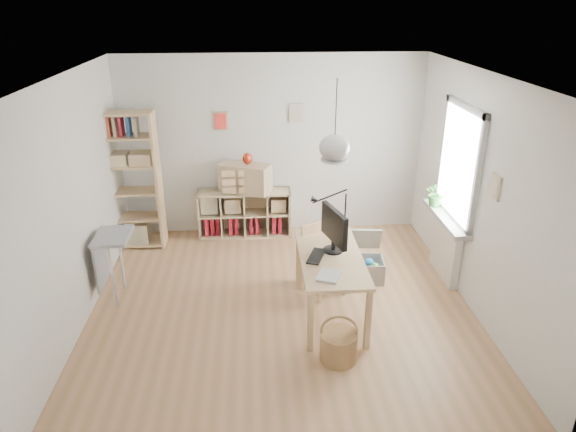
{
  "coord_description": "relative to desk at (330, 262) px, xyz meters",
  "views": [
    {
      "loc": [
        -0.28,
        -5.22,
        3.45
      ],
      "look_at": [
        0.1,
        0.3,
        1.05
      ],
      "focal_mm": 32.0,
      "sensor_mm": 36.0,
      "label": 1
    }
  ],
  "objects": [
    {
      "name": "cube_shelf",
      "position": [
        -1.02,
        2.23,
        -0.36
      ],
      "size": [
        1.4,
        0.38,
        0.72
      ],
      "color": "#CDB087",
      "rests_on": "ground"
    },
    {
      "name": "radiator",
      "position": [
        1.64,
        0.75,
        -0.26
      ],
      "size": [
        0.1,
        0.8,
        0.8
      ],
      "primitive_type": "cube",
      "color": "white",
      "rests_on": "ground"
    },
    {
      "name": "window_unit",
      "position": [
        1.68,
        0.75,
        0.89
      ],
      "size": [
        0.07,
        1.16,
        1.46
      ],
      "color": "white",
      "rests_on": "ground"
    },
    {
      "name": "ground",
      "position": [
        -0.55,
        0.15,
        -0.66
      ],
      "size": [
        4.5,
        4.5,
        0.0
      ],
      "primitive_type": "plane",
      "color": "#B07D58",
      "rests_on": "ground"
    },
    {
      "name": "paper_tray",
      "position": [
        -0.09,
        -0.48,
        0.11
      ],
      "size": [
        0.3,
        0.33,
        0.03
      ],
      "primitive_type": "cube",
      "rotation": [
        0.0,
        0.0,
        -0.39
      ],
      "color": "silver",
      "rests_on": "desk"
    },
    {
      "name": "chair",
      "position": [
        -0.03,
        0.49,
        -0.16
      ],
      "size": [
        0.57,
        0.57,
        0.88
      ],
      "rotation": [
        0.0,
        0.0,
        0.43
      ],
      "color": "#959497",
      "rests_on": "ground"
    },
    {
      "name": "tall_bookshelf",
      "position": [
        -2.59,
        1.95,
        0.43
      ],
      "size": [
        0.8,
        0.38,
        2.0
      ],
      "color": "#E2B482",
      "rests_on": "ground"
    },
    {
      "name": "drawer_chest",
      "position": [
        -0.97,
        2.19,
        0.28
      ],
      "size": [
        0.82,
        0.61,
        0.43
      ],
      "primitive_type": "cube",
      "rotation": [
        0.0,
        0.0,
        -0.41
      ],
      "color": "#CDB087",
      "rests_on": "cube_shelf"
    },
    {
      "name": "wicker_basket",
      "position": [
        -0.03,
        -0.86,
        -0.49
      ],
      "size": [
        0.39,
        0.38,
        0.53
      ],
      "rotation": [
        0.0,
        0.0,
        -0.14
      ],
      "color": "olive",
      "rests_on": "ground"
    },
    {
      "name": "keyboard",
      "position": [
        -0.17,
        -0.03,
        0.1
      ],
      "size": [
        0.27,
        0.41,
        0.02
      ],
      "primitive_type": "cube",
      "rotation": [
        0.0,
        0.0,
        -0.36
      ],
      "color": "black",
      "rests_on": "desk"
    },
    {
      "name": "storage_chest",
      "position": [
        0.55,
        0.79,
        -0.46
      ],
      "size": [
        0.62,
        0.68,
        0.59
      ],
      "rotation": [
        0.0,
        0.0,
        -0.1
      ],
      "color": "silver",
      "rests_on": "ground"
    },
    {
      "name": "monitor",
      "position": [
        0.04,
        0.1,
        0.38
      ],
      "size": [
        0.23,
        0.58,
        0.51
      ],
      "rotation": [
        0.0,
        0.0,
        0.28
      ],
      "color": "black",
      "rests_on": "desk"
    },
    {
      "name": "side_table",
      "position": [
        -2.59,
        0.5,
        0.01
      ],
      "size": [
        0.4,
        0.55,
        0.85
      ],
      "color": "#959497",
      "rests_on": "ground"
    },
    {
      "name": "red_vase",
      "position": [
        -0.93,
        2.19,
        0.57
      ],
      "size": [
        0.14,
        0.14,
        0.17
      ],
      "primitive_type": "ellipsoid",
      "color": "maroon",
      "rests_on": "drawer_chest"
    },
    {
      "name": "yarn_ball",
      "position": [
        0.16,
        0.41,
        0.16
      ],
      "size": [
        0.13,
        0.13,
        0.13
      ],
      "primitive_type": "sphere",
      "color": "#500A0F",
      "rests_on": "desk"
    },
    {
      "name": "potted_plant",
      "position": [
        1.57,
        1.1,
        0.37
      ],
      "size": [
        0.35,
        0.32,
        0.34
      ],
      "primitive_type": "imported",
      "rotation": [
        0.0,
        0.0,
        -0.17
      ],
      "color": "#2E6D29",
      "rests_on": "windowsill"
    },
    {
      "name": "room_shell",
      "position": [
        -0.0,
        0.0,
        1.34
      ],
      "size": [
        4.5,
        4.5,
        4.5
      ],
      "color": "white",
      "rests_on": "ground"
    },
    {
      "name": "windowsill",
      "position": [
        1.59,
        0.75,
        0.17
      ],
      "size": [
        0.22,
        1.2,
        0.06
      ],
      "primitive_type": "cube",
      "color": "silver",
      "rests_on": "radiator"
    },
    {
      "name": "task_lamp",
      "position": [
        0.04,
        0.6,
        0.44
      ],
      "size": [
        0.48,
        0.18,
        0.51
      ],
      "color": "black",
      "rests_on": "desk"
    },
    {
      "name": "desk",
      "position": [
        0.0,
        0.0,
        0.0
      ],
      "size": [
        0.7,
        1.5,
        0.75
      ],
      "color": "#E2B482",
      "rests_on": "ground"
    }
  ]
}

